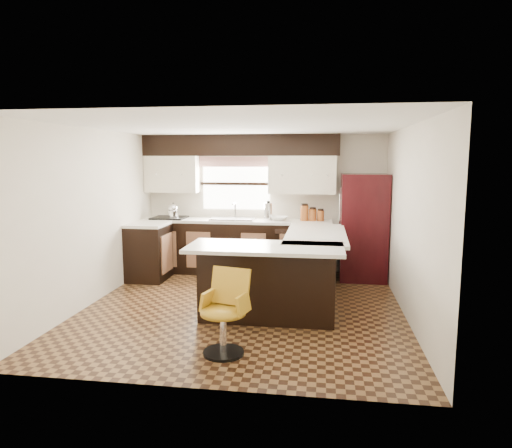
% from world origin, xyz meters
% --- Properties ---
extents(floor, '(4.40, 4.40, 0.00)m').
position_xyz_m(floor, '(0.00, 0.00, 0.00)').
color(floor, '#49301A').
rests_on(floor, ground).
extents(ceiling, '(4.40, 4.40, 0.00)m').
position_xyz_m(ceiling, '(0.00, 0.00, 2.40)').
color(ceiling, silver).
rests_on(ceiling, wall_back).
extents(wall_back, '(4.40, 0.00, 4.40)m').
position_xyz_m(wall_back, '(0.00, 2.20, 1.20)').
color(wall_back, beige).
rests_on(wall_back, floor).
extents(wall_front, '(4.40, 0.00, 4.40)m').
position_xyz_m(wall_front, '(0.00, -2.20, 1.20)').
color(wall_front, beige).
rests_on(wall_front, floor).
extents(wall_left, '(0.00, 4.40, 4.40)m').
position_xyz_m(wall_left, '(-2.10, 0.00, 1.20)').
color(wall_left, beige).
rests_on(wall_left, floor).
extents(wall_right, '(0.00, 4.40, 4.40)m').
position_xyz_m(wall_right, '(2.10, 0.00, 1.20)').
color(wall_right, beige).
rests_on(wall_right, floor).
extents(base_cab_back, '(3.30, 0.60, 0.90)m').
position_xyz_m(base_cab_back, '(-0.45, 1.90, 0.45)').
color(base_cab_back, black).
rests_on(base_cab_back, floor).
extents(base_cab_left, '(0.60, 0.70, 0.90)m').
position_xyz_m(base_cab_left, '(-1.80, 1.25, 0.45)').
color(base_cab_left, black).
rests_on(base_cab_left, floor).
extents(counter_back, '(3.30, 0.60, 0.04)m').
position_xyz_m(counter_back, '(-0.45, 1.90, 0.92)').
color(counter_back, silver).
rests_on(counter_back, base_cab_back).
extents(counter_left, '(0.60, 0.70, 0.04)m').
position_xyz_m(counter_left, '(-1.80, 1.25, 0.92)').
color(counter_left, silver).
rests_on(counter_left, base_cab_left).
extents(soffit, '(3.40, 0.35, 0.36)m').
position_xyz_m(soffit, '(-0.40, 2.03, 2.22)').
color(soffit, black).
rests_on(soffit, wall_back).
extents(upper_cab_left, '(0.94, 0.35, 0.64)m').
position_xyz_m(upper_cab_left, '(-1.62, 2.03, 1.72)').
color(upper_cab_left, beige).
rests_on(upper_cab_left, wall_back).
extents(upper_cab_right, '(1.14, 0.35, 0.64)m').
position_xyz_m(upper_cab_right, '(0.68, 2.03, 1.72)').
color(upper_cab_right, beige).
rests_on(upper_cab_right, wall_back).
extents(window_pane, '(1.20, 0.02, 0.90)m').
position_xyz_m(window_pane, '(-0.50, 2.18, 1.55)').
color(window_pane, white).
rests_on(window_pane, wall_back).
extents(valance, '(1.30, 0.06, 0.18)m').
position_xyz_m(valance, '(-0.50, 2.14, 1.94)').
color(valance, '#D19B93').
rests_on(valance, wall_back).
extents(sink, '(0.75, 0.45, 0.03)m').
position_xyz_m(sink, '(-0.50, 1.88, 0.96)').
color(sink, '#B2B2B7').
rests_on(sink, counter_back).
extents(dishwasher, '(0.58, 0.03, 0.78)m').
position_xyz_m(dishwasher, '(0.55, 1.61, 0.43)').
color(dishwasher, black).
rests_on(dishwasher, floor).
extents(cooktop, '(0.58, 0.50, 0.02)m').
position_xyz_m(cooktop, '(-1.65, 1.88, 0.96)').
color(cooktop, black).
rests_on(cooktop, counter_back).
extents(peninsula_long, '(0.60, 1.95, 0.90)m').
position_xyz_m(peninsula_long, '(0.90, 0.62, 0.45)').
color(peninsula_long, black).
rests_on(peninsula_long, floor).
extents(peninsula_return, '(1.65, 0.60, 0.90)m').
position_xyz_m(peninsula_return, '(0.38, -0.35, 0.45)').
color(peninsula_return, black).
rests_on(peninsula_return, floor).
extents(counter_pen_long, '(0.84, 1.95, 0.04)m').
position_xyz_m(counter_pen_long, '(0.95, 0.62, 0.92)').
color(counter_pen_long, silver).
rests_on(counter_pen_long, peninsula_long).
extents(counter_pen_return, '(1.89, 0.84, 0.04)m').
position_xyz_m(counter_pen_return, '(0.35, -0.44, 0.92)').
color(counter_pen_return, silver).
rests_on(counter_pen_return, peninsula_return).
extents(refrigerator, '(0.75, 0.72, 1.75)m').
position_xyz_m(refrigerator, '(1.71, 1.79, 0.87)').
color(refrigerator, black).
rests_on(refrigerator, floor).
extents(bar_chair, '(0.56, 0.56, 0.87)m').
position_xyz_m(bar_chair, '(0.06, -1.47, 0.43)').
color(bar_chair, '#B8881C').
rests_on(bar_chair, floor).
extents(kettle, '(0.19, 0.19, 0.26)m').
position_xyz_m(kettle, '(-1.57, 1.88, 1.10)').
color(kettle, silver).
rests_on(kettle, cooktop).
extents(percolator, '(0.14, 0.14, 0.30)m').
position_xyz_m(percolator, '(0.11, 1.90, 1.09)').
color(percolator, silver).
rests_on(percolator, counter_back).
extents(mixing_bowl, '(0.34, 0.34, 0.07)m').
position_xyz_m(mixing_bowl, '(0.31, 1.90, 0.98)').
color(mixing_bowl, white).
rests_on(mixing_bowl, counter_back).
extents(canister_large, '(0.14, 0.14, 0.26)m').
position_xyz_m(canister_large, '(0.73, 1.92, 1.07)').
color(canister_large, brown).
rests_on(canister_large, counter_back).
extents(canister_med, '(0.13, 0.13, 0.20)m').
position_xyz_m(canister_med, '(0.87, 1.92, 1.05)').
color(canister_med, brown).
rests_on(canister_med, counter_back).
extents(canister_small, '(0.12, 0.12, 0.18)m').
position_xyz_m(canister_small, '(1.00, 1.92, 1.03)').
color(canister_small, brown).
rests_on(canister_small, counter_back).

